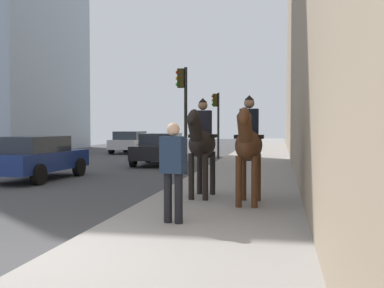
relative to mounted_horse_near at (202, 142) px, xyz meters
The scene contains 9 objects.
sidewalk_slab 5.40m from the mounted_horse_near, behind, with size 120.00×3.46×0.12m, color gray.
mounted_horse_near is the anchor object (origin of this frame).
mounted_horse_far 1.35m from the mounted_horse_near, 124.15° to the right, with size 2.15×0.61×2.30m.
pedestrian_greeting 2.91m from the mounted_horse_near, behind, with size 0.33×0.44×1.70m.
car_near_lane 7.06m from the mounted_horse_near, 60.05° to the left, with size 4.30×1.99×1.44m.
car_mid_lane 20.45m from the mounted_horse_near, 22.72° to the left, with size 4.37×2.00×1.44m.
car_far_lane 10.91m from the mounted_horse_near, 19.63° to the left, with size 4.51×2.16×1.44m.
traffic_light_near_curb 6.68m from the mounted_horse_near, 15.50° to the left, with size 0.20×0.44×3.93m.
traffic_light_far_curb 14.88m from the mounted_horse_near, ahead, with size 0.20×0.44×3.59m.
Camera 1 is at (-5.37, -2.99, 1.76)m, focal length 43.79 mm.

